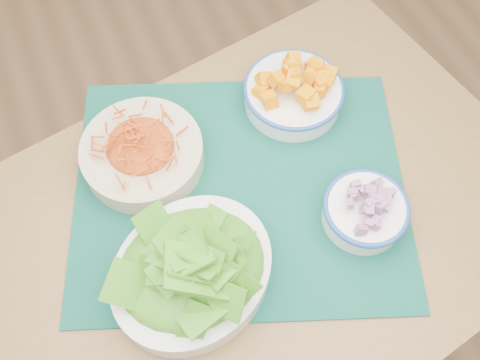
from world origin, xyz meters
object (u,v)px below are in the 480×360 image
(squash_bowl, at_px, (294,89))
(carrot_bowl, at_px, (141,150))
(placemat, at_px, (240,188))
(table, at_px, (244,248))
(lettuce_bowl, at_px, (191,267))
(onion_bowl, at_px, (366,209))

(squash_bowl, bearing_deg, carrot_bowl, -177.69)
(placemat, bearing_deg, squash_bowl, 59.27)
(table, bearing_deg, placemat, 62.33)
(carrot_bowl, bearing_deg, lettuce_bowl, -89.37)
(carrot_bowl, height_order, onion_bowl, carrot_bowl)
(carrot_bowl, xyz_separation_m, lettuce_bowl, (0.00, -0.25, 0.02))
(carrot_bowl, xyz_separation_m, squash_bowl, (0.31, 0.01, 0.00))
(placemat, height_order, squash_bowl, squash_bowl)
(carrot_bowl, height_order, squash_bowl, squash_bowl)
(placemat, distance_m, lettuce_bowl, 0.20)
(carrot_bowl, xyz_separation_m, onion_bowl, (0.31, -0.26, -0.00))
(table, bearing_deg, carrot_bowl, 111.68)
(lettuce_bowl, xyz_separation_m, onion_bowl, (0.31, -0.01, -0.03))
(placemat, relative_size, squash_bowl, 2.41)
(squash_bowl, relative_size, onion_bowl, 1.66)
(squash_bowl, distance_m, lettuce_bowl, 0.40)
(placemat, relative_size, lettuce_bowl, 1.74)
(onion_bowl, bearing_deg, table, 159.97)
(placemat, xyz_separation_m, carrot_bowl, (-0.14, 0.12, 0.04))
(table, relative_size, placemat, 2.00)
(table, height_order, lettuce_bowl, lettuce_bowl)
(carrot_bowl, bearing_deg, onion_bowl, -39.86)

